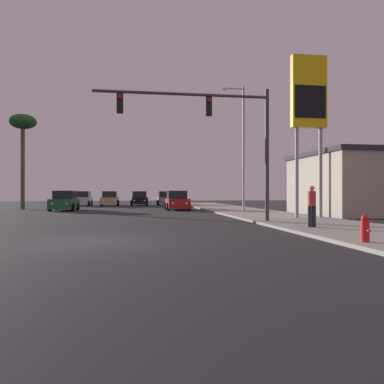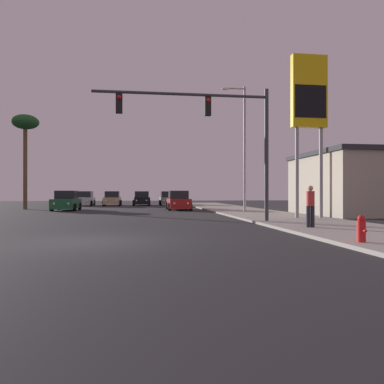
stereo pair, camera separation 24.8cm
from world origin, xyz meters
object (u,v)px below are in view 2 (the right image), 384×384
(street_lamp, at_px, (243,142))
(gas_station_sign, at_px, (309,100))
(car_grey, at_px, (168,199))
(fire_hydrant, at_px, (361,229))
(car_black, at_px, (141,199))
(car_red, at_px, (178,201))
(pedestrian_on_sidewalk, at_px, (310,204))
(traffic_light_mast, at_px, (217,125))
(palm_tree_mid, at_px, (25,127))
(car_silver, at_px, (85,199))
(car_green, at_px, (66,201))
(car_tan, at_px, (112,199))

(street_lamp, bearing_deg, gas_station_sign, -73.17)
(car_grey, relative_size, fire_hydrant, 5.68)
(car_black, xyz_separation_m, car_red, (3.19, -12.06, 0.00))
(gas_station_sign, height_order, fire_hydrant, gas_station_sign)
(fire_hydrant, relative_size, pedestrian_on_sidewalk, 0.46)
(street_lamp, bearing_deg, traffic_light_mast, -113.59)
(fire_hydrant, bearing_deg, car_grey, 94.49)
(pedestrian_on_sidewalk, relative_size, palm_tree_mid, 0.19)
(car_grey, distance_m, pedestrian_on_sidewalk, 31.53)
(traffic_light_mast, bearing_deg, car_silver, 110.40)
(car_silver, height_order, traffic_light_mast, traffic_light_mast)
(fire_hydrant, distance_m, pedestrian_on_sidewalk, 4.58)
(car_green, bearing_deg, palm_tree_mid, -32.96)
(car_green, distance_m, pedestrian_on_sidewalk, 22.88)
(car_black, bearing_deg, car_tan, 0.53)
(car_black, xyz_separation_m, car_silver, (-6.54, 0.06, 0.00))
(gas_station_sign, relative_size, palm_tree_mid, 1.04)
(car_silver, relative_size, car_green, 1.00)
(car_grey, bearing_deg, gas_station_sign, 102.42)
(car_black, xyz_separation_m, car_grey, (3.17, 0.76, 0.00))
(car_silver, bearing_deg, car_grey, -174.35)
(car_grey, height_order, car_tan, same)
(car_tan, distance_m, car_red, 13.61)
(fire_hydrant, relative_size, palm_tree_mid, 0.09)
(car_tan, height_order, palm_tree_mid, palm_tree_mid)
(car_grey, distance_m, fire_hydrant, 35.95)
(car_green, relative_size, pedestrian_on_sidewalk, 2.59)
(car_green, bearing_deg, car_red, 179.41)
(traffic_light_mast, bearing_deg, gas_station_sign, 18.11)
(car_red, height_order, gas_station_sign, gas_station_sign)
(car_silver, xyz_separation_m, car_green, (0.16, -11.82, 0.00))
(street_lamp, relative_size, fire_hydrant, 11.84)
(car_tan, xyz_separation_m, gas_station_sign, (12.50, -25.05, 5.86))
(pedestrian_on_sidewalk, bearing_deg, street_lamp, 87.44)
(street_lamp, bearing_deg, car_black, 110.93)
(car_grey, xyz_separation_m, street_lamp, (3.99, -19.47, 4.36))
(car_tan, relative_size, street_lamp, 0.48)
(car_green, bearing_deg, car_grey, -126.12)
(car_grey, height_order, car_green, same)
(car_grey, relative_size, street_lamp, 0.48)
(car_silver, bearing_deg, traffic_light_mast, 111.93)
(car_grey, bearing_deg, car_silver, 3.62)
(street_lamp, distance_m, palm_tree_mid, 20.36)
(traffic_light_mast, distance_m, fire_hydrant, 9.46)
(car_black, bearing_deg, gas_station_sign, 107.93)
(gas_station_sign, relative_size, pedestrian_on_sidewalk, 5.39)
(car_silver, height_order, palm_tree_mid, palm_tree_mid)
(car_silver, distance_m, fire_hydrant, 37.30)
(car_red, xyz_separation_m, palm_tree_mid, (-13.74, 3.13, 6.74))
(car_grey, xyz_separation_m, pedestrian_on_sidewalk, (3.46, -31.34, 0.27))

